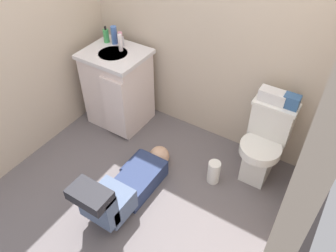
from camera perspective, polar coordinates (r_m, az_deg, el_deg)
ground_plane at (r=3.10m, az=-3.85°, el=-10.19°), size 2.84×2.90×0.04m
wall_back at (r=3.02m, az=6.49°, el=17.73°), size 2.50×0.08×2.40m
wall_left at (r=3.09m, az=-24.30°, el=14.93°), size 0.08×1.90×2.40m
wall_right at (r=1.93m, az=25.09°, el=-1.88°), size 0.08×1.90×2.40m
toilet at (r=3.03m, az=15.96°, el=-2.81°), size 0.36×0.46×0.75m
vanity_cabinet at (r=3.51m, az=-8.43°, el=6.47°), size 0.60×0.53×0.82m
faucet at (r=3.37m, az=-7.65°, el=14.01°), size 0.02×0.02×0.10m
person_plumber at (r=2.86m, az=-7.34°, el=-10.19°), size 0.39×1.06×0.52m
tissue_box at (r=2.84m, az=17.34°, el=4.90°), size 0.22×0.11×0.10m
toiletry_bag at (r=2.81m, az=20.20°, el=3.93°), size 0.12×0.09×0.11m
soap_dispenser at (r=3.46m, az=-10.44°, el=14.82°), size 0.06×0.06×0.17m
bottle_blue at (r=3.41m, az=-9.11°, el=14.97°), size 0.06×0.06×0.18m
bottle_pink at (r=3.37m, az=-8.07°, el=14.38°), size 0.04×0.04×0.14m
bottle_white at (r=3.28m, az=-8.09°, el=13.82°), size 0.04×0.04×0.16m
paper_towel_roll at (r=3.05m, az=7.75°, el=-7.73°), size 0.11×0.11×0.23m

